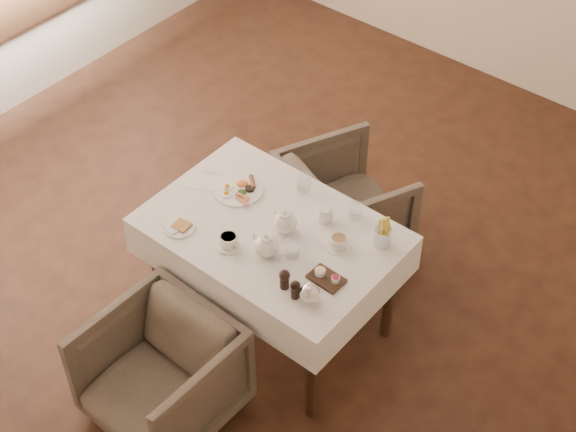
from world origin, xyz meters
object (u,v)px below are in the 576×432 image
(armchair_near, at_px, (161,375))
(breakfast_plate, at_px, (239,189))
(armchair_far, at_px, (344,204))
(table, at_px, (272,244))
(teapot_centre, at_px, (285,221))

(armchair_near, xyz_separation_m, breakfast_plate, (-0.27, 0.92, 0.45))
(armchair_far, xyz_separation_m, breakfast_plate, (-0.23, -0.66, 0.45))
(table, bearing_deg, breakfast_plate, 160.79)
(table, relative_size, breakfast_plate, 4.73)
(armchair_far, height_order, teapot_centre, teapot_centre)
(armchair_far, relative_size, teapot_centre, 3.95)
(teapot_centre, bearing_deg, table, -138.14)
(armchair_near, bearing_deg, table, 87.97)
(armchair_near, distance_m, teapot_centre, 0.99)
(table, xyz_separation_m, breakfast_plate, (-0.32, 0.11, 0.13))
(table, bearing_deg, armchair_near, -93.55)
(armchair_near, height_order, teapot_centre, teapot_centre)
(armchair_near, distance_m, breakfast_plate, 1.06)
(table, height_order, breakfast_plate, breakfast_plate)
(breakfast_plate, bearing_deg, armchair_far, 45.79)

